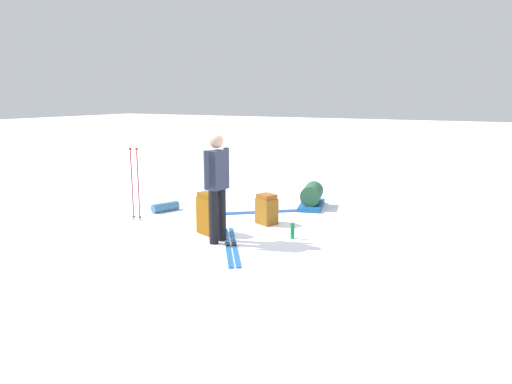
% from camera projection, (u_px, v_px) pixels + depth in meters
% --- Properties ---
extents(ground_plane, '(80.00, 80.00, 0.00)m').
position_uv_depth(ground_plane, '(256.00, 233.00, 8.02)').
color(ground_plane, white).
extents(skier_standing, '(0.25, 0.57, 1.70)m').
position_uv_depth(skier_standing, '(217.00, 182.00, 7.33)').
color(skier_standing, black).
rests_on(skier_standing, ground_plane).
extents(ski_pair_near, '(1.23, 1.70, 0.05)m').
position_uv_depth(ski_pair_near, '(231.00, 245.00, 7.30)').
color(ski_pair_near, '#1C5AA3').
rests_on(ski_pair_near, ground_plane).
extents(ski_pair_far, '(1.58, 1.32, 0.05)m').
position_uv_depth(ski_pair_far, '(265.00, 212.00, 9.41)').
color(ski_pair_far, '#24539F').
rests_on(ski_pair_far, ground_plane).
extents(backpack_large_dark, '(0.42, 0.39, 0.55)m').
position_uv_depth(backpack_large_dark, '(267.00, 209.00, 8.53)').
color(backpack_large_dark, brown).
rests_on(backpack_large_dark, ground_plane).
extents(backpack_bright, '(0.42, 0.33, 0.70)m').
position_uv_depth(backpack_bright, '(207.00, 214.00, 7.90)').
color(backpack_bright, '#844C0C').
rests_on(backpack_bright, ground_plane).
extents(ski_poles_planted_near, '(0.19, 0.11, 1.35)m').
position_uv_depth(ski_poles_planted_near, '(135.00, 181.00, 8.69)').
color(ski_poles_planted_near, maroon).
rests_on(ski_poles_planted_near, ground_plane).
extents(gear_sled, '(0.69, 1.09, 0.49)m').
position_uv_depth(gear_sled, '(312.00, 197.00, 9.80)').
color(gear_sled, '#165292').
rests_on(gear_sled, ground_plane).
extents(sleeping_mat_rolled, '(0.37, 0.58, 0.18)m').
position_uv_depth(sleeping_mat_rolled, '(165.00, 207.00, 9.48)').
color(sleeping_mat_rolled, teal).
rests_on(sleeping_mat_rolled, ground_plane).
extents(thermos_bottle, '(0.07, 0.07, 0.26)m').
position_uv_depth(thermos_bottle, '(292.00, 231.00, 7.67)').
color(thermos_bottle, '#19793C').
rests_on(thermos_bottle, ground_plane).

